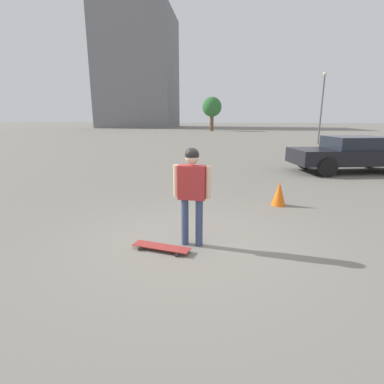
{
  "coord_description": "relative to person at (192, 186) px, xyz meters",
  "views": [
    {
      "loc": [
        -0.5,
        4.81,
        2.17
      ],
      "look_at": [
        0.0,
        0.0,
        0.95
      ],
      "focal_mm": 28.0,
      "sensor_mm": 36.0,
      "label": 1
    }
  ],
  "objects": [
    {
      "name": "building_block_distant",
      "position": [
        17.31,
        -59.85,
        10.17
      ],
      "size": [
        14.76,
        15.02,
        22.43
      ],
      "color": "slate",
      "rests_on": "ground_plane"
    },
    {
      "name": "skateboard",
      "position": [
        0.48,
        0.29,
        -0.99
      ],
      "size": [
        1.01,
        0.47,
        0.07
      ],
      "rotation": [
        0.0,
        0.0,
        -0.25
      ],
      "color": "#A5332D",
      "rests_on": "ground_plane"
    },
    {
      "name": "person",
      "position": [
        0.0,
        0.0,
        0.0
      ],
      "size": [
        0.63,
        0.25,
        1.68
      ],
      "rotation": [
        0.0,
        0.0,
        -3.25
      ],
      "color": "#38476B",
      "rests_on": "ground_plane"
    },
    {
      "name": "lamp_post",
      "position": [
        -8.16,
        -20.66,
        2.2
      ],
      "size": [
        0.28,
        0.28,
        5.53
      ],
      "color": "#59595E",
      "rests_on": "ground_plane"
    },
    {
      "name": "traffic_cone",
      "position": [
        -1.92,
        -2.6,
        -0.75
      ],
      "size": [
        0.35,
        0.35,
        0.61
      ],
      "color": "orange",
      "rests_on": "ground_plane"
    },
    {
      "name": "ground_plane",
      "position": [
        0.0,
        0.0,
        -1.05
      ],
      "size": [
        220.0,
        220.0,
        0.0
      ],
      "primitive_type": "plane",
      "color": "gray"
    },
    {
      "name": "car_parked_near",
      "position": [
        -5.61,
        -7.71,
        -0.3
      ],
      "size": [
        4.92,
        2.69,
        1.41
      ],
      "rotation": [
        0.0,
        0.0,
        0.19
      ],
      "color": "black",
      "rests_on": "ground_plane"
    },
    {
      "name": "tree_distant",
      "position": [
        1.4,
        -43.63,
        2.54
      ],
      "size": [
        3.0,
        3.0,
        5.17
      ],
      "color": "brown",
      "rests_on": "ground_plane"
    }
  ]
}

